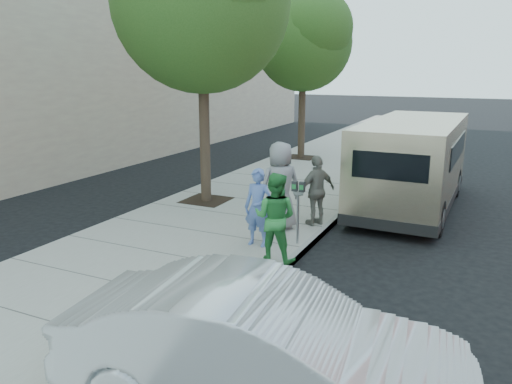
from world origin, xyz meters
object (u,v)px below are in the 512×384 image
person_officer (258,208)px  van (413,162)px  person_green_shirt (275,217)px  parking_meter (298,199)px  person_striped_polo (317,191)px  person_gray_shirt (280,186)px  tree_far (305,38)px  sedan (262,351)px

person_officer → van: bearing=64.0°
person_officer → person_green_shirt: (0.65, -0.63, 0.05)m
parking_meter → person_striped_polo: 1.41m
van → person_officer: van is taller
person_green_shirt → person_gray_shirt: person_gray_shirt is taller
person_officer → person_striped_polo: person_striped_polo is taller
parking_meter → person_green_shirt: size_ratio=0.77×
van → person_striped_polo: (-1.70, -3.02, -0.30)m
person_gray_shirt → person_striped_polo: (0.67, 0.63, -0.18)m
parking_meter → person_striped_polo: (-0.06, 1.41, -0.14)m
parking_meter → person_green_shirt: 1.10m
van → person_officer: (-2.34, -4.89, -0.31)m
tree_far → person_striped_polo: size_ratio=3.93×
parking_meter → sedan: sedan is taller
parking_meter → sedan: size_ratio=0.29×
parking_meter → person_gray_shirt: bearing=132.2°
sedan → person_gray_shirt: bearing=14.5°
tree_far → person_green_shirt: bearing=-72.4°
sedan → person_striped_polo: (-1.52, 6.38, 0.22)m
person_green_shirt → person_striped_polo: size_ratio=1.04×
tree_far → person_green_shirt: tree_far is taller
parking_meter → van: van is taller
tree_far → person_gray_shirt: 10.15m
van → sedan: size_ratio=1.43×
person_green_shirt → person_striped_polo: (-0.01, 2.50, -0.04)m
van → tree_far: bearing=134.9°
person_officer → person_gray_shirt: bearing=90.4°
person_striped_polo → van: bearing=-175.1°
person_striped_polo → parking_meter: bearing=36.5°
parking_meter → sedan: bearing=-74.6°
tree_far → parking_meter: tree_far is taller
tree_far → van: 8.26m
van → sedan: 9.42m
sedan → person_striped_polo: person_striped_polo is taller
sedan → person_green_shirt: bearing=15.0°
person_officer → person_gray_shirt: (-0.02, 1.23, 0.19)m
tree_far → sedan: (4.97, -14.77, -4.13)m
tree_far → van: tree_far is taller
parking_meter → person_gray_shirt: (-0.72, 0.77, 0.04)m
parking_meter → person_green_shirt: (-0.05, -1.10, -0.10)m
sedan → person_gray_shirt: person_gray_shirt is taller
person_gray_shirt → person_green_shirt: bearing=63.6°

